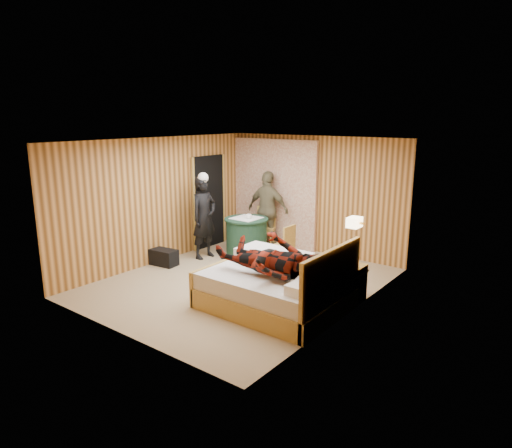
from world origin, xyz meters
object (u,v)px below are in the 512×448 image
Objects in this scene: wall_lamp at (355,222)px; man_on_bed at (271,250)px; round_table at (247,236)px; chair_near at (285,243)px; duffel_bag at (164,257)px; bed at (277,287)px; man_at_table at (268,210)px; nightstand at (347,283)px; woman_standing at (204,218)px; chair_far at (265,224)px.

man_on_bed is at bearing -123.97° from wall_lamp.
chair_near is at bearing -9.37° from round_table.
chair_near is at bearing 26.88° from duffel_bag.
man_at_table is at bearing 128.55° from bed.
nightstand is 0.36× the size of woman_standing.
woman_standing is (-3.43, 0.33, 0.55)m from nightstand.
nightstand is 0.35× the size of man_on_bed.
bed is at bearing 124.34° from man_at_table.
round_table is at bearing 135.63° from man_on_bed.
chair_far is at bearing 127.54° from man_on_bed.
chair_far reaches higher than round_table.
nightstand is 1.46m from man_on_bed.
bed is 2.75m from round_table.
chair_near is 2.44m from duffel_bag.
man_at_table is 0.97× the size of man_on_bed.
round_table is (-2.06, 1.82, 0.09)m from bed.
duffel_bag is (-2.97, 0.30, -0.16)m from bed.
round_table is 0.54× the size of woman_standing.
nightstand is 3.48m from woman_standing.
nightstand reaches higher than duffel_bag.
duffel_bag is at bearing 163.04° from woman_standing.
round_table is (-2.87, 0.90, -0.89)m from wall_lamp.
bed is 1.17× the size of man_on_bed.
round_table is at bearing 162.57° from wall_lamp.
duffel_bag is (-0.87, -2.23, -0.38)m from chair_far.
bed is at bearing 31.48° from chair_near.
man_on_bed is (3.00, -0.53, 0.83)m from duffel_bag.
bed reaches higher than chair_near.
woman_standing reaches higher than chair_near.
chair_near is at bearing 117.94° from man_on_bed.
nightstand is at bearing 143.96° from man_at_table.
duffel_bag is 1.16m from woman_standing.
bed is at bearing -111.43° from woman_standing.
man_at_table is (0.00, 0.77, 0.45)m from round_table.
chair_near is 0.50× the size of woman_standing.
man_on_bed is (-0.73, -1.07, 0.68)m from nightstand.
chair_near is at bearing 120.43° from bed.
chair_near is 1.80m from woman_standing.
man_on_bed is (-0.77, -1.15, -0.31)m from wall_lamp.
man_on_bed is at bearing -44.37° from round_table.
chair_far reaches higher than chair_near.
chair_far is at bearing 54.24° from man_at_table.
nightstand is 3.77m from duffel_bag.
bed is at bearing -74.22° from chair_far.
man_on_bed is (2.70, -1.40, 0.14)m from woman_standing.
nightstand is at bearing 55.64° from man_on_bed.
man_at_table is at bearing 126.58° from man_on_bed.
chair_near reaches higher than duffel_bag.
chair_far is (-2.86, 1.70, 0.23)m from nightstand.
man_on_bed is at bearing -124.36° from nightstand.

